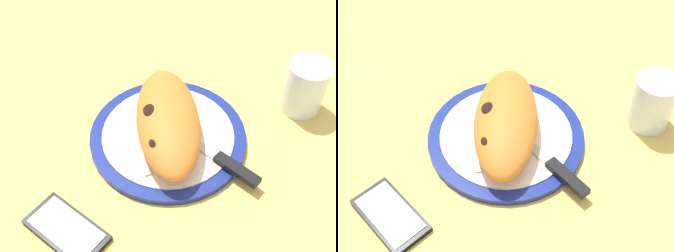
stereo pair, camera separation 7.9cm
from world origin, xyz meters
TOP-DOWN VIEW (x-y plane):
  - ground_plane at (0.00, 0.00)cm, footprint 150.00×150.00cm
  - plate at (0.00, 0.00)cm, footprint 28.09×28.09cm
  - calzone at (-0.19, -0.46)cm, footprint 26.05×12.90cm
  - fork at (1.46, -5.27)cm, footprint 17.58×3.89cm
  - knife at (7.72, 7.85)cm, footprint 18.23×14.83cm
  - smartphone at (15.67, -18.48)cm, footprint 14.10×13.71cm
  - water_glass at (-3.85, 26.39)cm, footprint 7.80×7.80cm

SIDE VIEW (x-z plane):
  - ground_plane at x=0.00cm, z-range -3.00..0.00cm
  - smartphone at x=15.67cm, z-range -0.02..1.14cm
  - plate at x=0.00cm, z-range -0.04..1.54cm
  - fork at x=1.46cm, z-range 1.57..1.97cm
  - knife at x=7.72cm, z-range 1.46..2.66cm
  - water_glass at x=-3.85cm, z-range -0.71..9.55cm
  - calzone at x=-0.19cm, z-range 1.60..8.27cm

